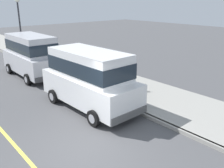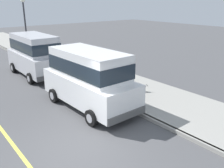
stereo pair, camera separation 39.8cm
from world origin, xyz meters
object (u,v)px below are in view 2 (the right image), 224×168
Objects in this scene: car_white_van at (89,77)px; dog_grey at (140,86)px; car_silver_van at (35,53)px; street_lamp at (25,22)px.

dog_grey is (2.84, -0.30, -0.97)m from car_white_van.
dog_grey is at bearing -6.09° from car_white_van.
car_silver_van is (0.13, 6.18, 0.00)m from car_white_van.
car_silver_van reaches higher than dog_grey.
car_silver_van is at bearing 112.70° from dog_grey.
street_lamp reaches higher than dog_grey.
car_white_van and car_silver_van have the same top height.
street_lamp is (1.47, 11.02, 1.51)m from car_white_van.
street_lamp is at bearing 96.87° from dog_grey.
car_white_van is 1.12× the size of street_lamp.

